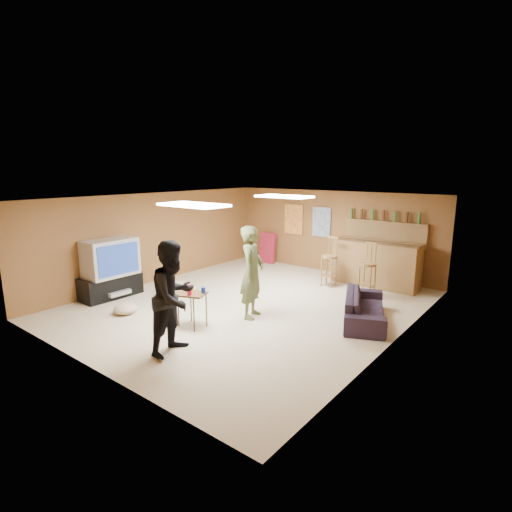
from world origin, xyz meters
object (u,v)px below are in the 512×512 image
Objects in this scene: tv_body at (110,257)px; person_black at (174,297)px; tray_table at (192,310)px; bar_counter at (376,263)px; person_olive at (252,272)px; sofa at (365,307)px.

person_black reaches higher than tv_body.
tray_table is at bearing -1.16° from tv_body.
tray_table is (-1.56, -4.50, -0.24)m from bar_counter.
sofa is (1.77, 1.12, -0.61)m from person_olive.
bar_counter is 1.15× the size of person_black.
bar_counter is at bearing 47.00° from tv_body.
tv_body is at bearing 178.84° from tray_table.
person_black reaches higher than sofa.
bar_counter is 1.14× the size of person_olive.
person_olive reaches higher than bar_counter.
sofa is (4.89, 2.11, -0.64)m from tv_body.
tv_body reaches higher than tray_table.
person_olive reaches higher than person_black.
tray_table reaches higher than sofa.
tv_body is 6.09m from bar_counter.
person_olive is 1.00× the size of person_black.
person_olive reaches higher than tray_table.
tray_table is (-0.53, -1.04, -0.56)m from person_olive.
tray_table is at bearing -109.11° from bar_counter.
tray_table is at bearing 109.36° from sofa.
sofa is (0.74, -2.34, -0.29)m from bar_counter.
sofa is at bearing 43.18° from tray_table.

